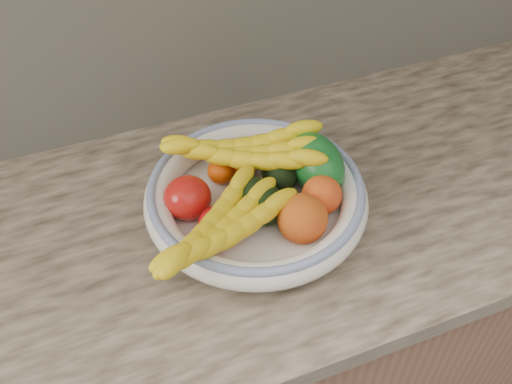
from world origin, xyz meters
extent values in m
cube|color=brown|center=(0.00, 1.68, 0.43)|extent=(2.40, 0.62, 0.86)
cube|color=tan|center=(0.00, 1.68, 0.88)|extent=(2.44, 0.66, 0.04)
cube|color=beige|center=(0.00, 1.99, 1.15)|extent=(2.40, 0.02, 0.50)
cylinder|color=white|center=(0.00, 1.66, 0.91)|extent=(0.13, 0.13, 0.02)
cylinder|color=white|center=(0.00, 1.66, 0.92)|extent=(0.32, 0.32, 0.01)
torus|color=white|center=(0.00, 1.66, 0.95)|extent=(0.39, 0.39, 0.05)
torus|color=#344B95|center=(0.00, 1.66, 0.97)|extent=(0.37, 0.37, 0.02)
ellipsoid|color=#DF4B04|center=(-0.04, 1.74, 0.95)|extent=(0.06, 0.06, 0.05)
ellipsoid|color=#DF6004|center=(0.03, 1.76, 0.95)|extent=(0.06, 0.06, 0.04)
ellipsoid|color=#F65205|center=(0.01, 1.74, 0.95)|extent=(0.05, 0.05, 0.04)
ellipsoid|color=red|center=(-0.11, 1.69, 0.96)|extent=(0.11, 0.11, 0.07)
ellipsoid|color=#B9080F|center=(-0.08, 1.61, 0.96)|extent=(0.08, 0.08, 0.06)
ellipsoid|color=black|center=(-0.01, 1.63, 0.96)|extent=(0.12, 0.13, 0.07)
ellipsoid|color=black|center=(0.06, 1.69, 0.96)|extent=(0.09, 0.11, 0.06)
ellipsoid|color=#10561B|center=(0.12, 1.68, 0.98)|extent=(0.13, 0.15, 0.12)
ellipsoid|color=orange|center=(0.05, 1.57, 0.97)|extent=(0.09, 0.09, 0.08)
ellipsoid|color=orange|center=(0.10, 1.60, 0.97)|extent=(0.08, 0.08, 0.07)
camera|label=1|loc=(-0.25, 1.02, 1.66)|focal=40.00mm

